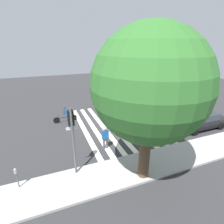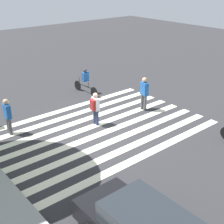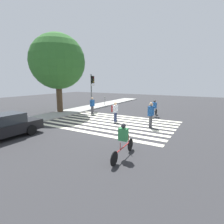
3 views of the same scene
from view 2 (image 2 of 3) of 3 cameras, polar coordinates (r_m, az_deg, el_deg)
name	(u,v)px [view 2 (image 2 of 3)]	position (r m, az deg, el deg)	size (l,w,h in m)	color
ground_plane	(100,129)	(14.95, -2.27, -3.10)	(60.00, 60.00, 0.00)	#2D2D30
crosswalk_stripes	(100,129)	(14.95, -2.27, -3.08)	(6.45, 10.00, 0.01)	#F2EDCC
pedestrian_child_with_backpack	(8,115)	(14.84, -18.56, -0.45)	(0.49, 0.26, 1.73)	#4C4C51
pedestrian_adult_yellow_jacket	(95,107)	(14.96, -3.12, 1.01)	(0.48, 0.42, 1.66)	navy
pedestrian_adult_tall_backpack	(144,92)	(16.68, 5.89, 3.69)	(0.55, 0.34, 1.84)	#4C4C51
cyclist_near_curb	(85,80)	(19.10, -4.91, 5.84)	(2.25, 0.41, 1.57)	black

